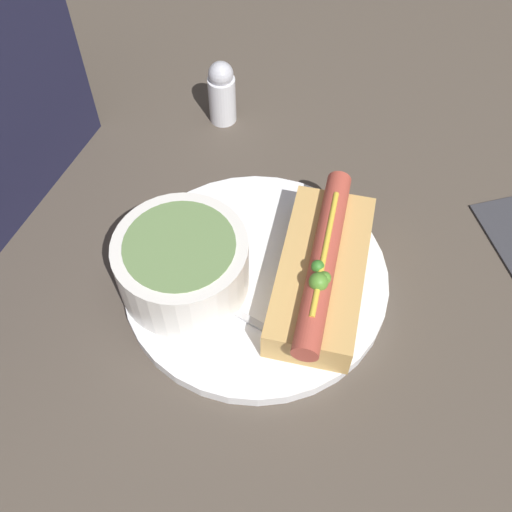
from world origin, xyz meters
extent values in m
plane|color=#4C4238|center=(0.00, 0.00, 0.00)|extent=(4.00, 4.00, 0.00)
cylinder|color=white|center=(0.00, 0.00, 0.01)|extent=(0.25, 0.25, 0.01)
cube|color=tan|center=(0.01, -0.06, 0.03)|extent=(0.18, 0.10, 0.03)
cylinder|color=#B24738|center=(0.01, -0.06, 0.05)|extent=(0.19, 0.05, 0.02)
sphere|color=#518C2D|center=(-0.01, -0.07, 0.07)|extent=(0.01, 0.01, 0.01)
sphere|color=#387A28|center=(-0.01, -0.06, 0.07)|extent=(0.01, 0.01, 0.01)
sphere|color=#518C2D|center=(-0.02, -0.06, 0.07)|extent=(0.02, 0.02, 0.02)
cylinder|color=gold|center=(0.01, -0.06, 0.07)|extent=(0.13, 0.03, 0.01)
cylinder|color=silver|center=(-0.03, 0.06, 0.04)|extent=(0.12, 0.12, 0.06)
cylinder|color=#66844C|center=(-0.03, 0.06, 0.06)|extent=(0.10, 0.10, 0.02)
cube|color=#B7B7BC|center=(-0.05, -0.04, 0.02)|extent=(0.03, 0.11, 0.00)
ellipsoid|color=#B7B7BC|center=(-0.04, 0.03, 0.02)|extent=(0.03, 0.04, 0.01)
cylinder|color=silver|center=(0.20, 0.12, 0.03)|extent=(0.03, 0.03, 0.06)
sphere|color=silver|center=(0.20, 0.12, 0.06)|extent=(0.03, 0.03, 0.03)
camera|label=1|loc=(-0.29, -0.11, 0.48)|focal=42.00mm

